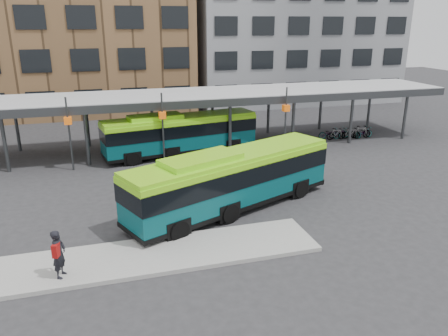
% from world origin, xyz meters
% --- Properties ---
extents(ground, '(120.00, 120.00, 0.00)m').
position_xyz_m(ground, '(0.00, 0.00, 0.00)').
color(ground, '#28282B').
rests_on(ground, ground).
extents(boarding_island, '(14.00, 3.00, 0.18)m').
position_xyz_m(boarding_island, '(-5.50, -3.00, 0.09)').
color(boarding_island, gray).
rests_on(boarding_island, ground).
extents(canopy, '(40.00, 6.53, 4.80)m').
position_xyz_m(canopy, '(-0.06, 12.87, 3.91)').
color(canopy, '#999B9E').
rests_on(canopy, ground).
extents(building_brick, '(26.00, 14.00, 22.00)m').
position_xyz_m(building_brick, '(-10.00, 32.00, 11.00)').
color(building_brick, brown).
rests_on(building_brick, ground).
extents(building_grey, '(24.00, 14.00, 20.00)m').
position_xyz_m(building_grey, '(16.00, 32.00, 10.00)').
color(building_grey, slate).
rests_on(building_grey, ground).
extents(bus_front, '(11.81, 6.85, 3.24)m').
position_xyz_m(bus_front, '(-0.88, 0.78, 1.69)').
color(bus_front, '#06454A').
rests_on(bus_front, ground).
extents(bus_rear, '(11.43, 4.19, 3.09)m').
position_xyz_m(bus_rear, '(-1.54, 11.28, 1.61)').
color(bus_rear, '#06454A').
rests_on(bus_rear, ground).
extents(pedestrian, '(0.66, 0.80, 1.89)m').
position_xyz_m(pedestrian, '(-8.98, -3.72, 1.14)').
color(pedestrian, black).
rests_on(pedestrian, boarding_island).
extents(bike_rack, '(4.81, 1.37, 1.05)m').
position_xyz_m(bike_rack, '(12.53, 11.80, 0.47)').
color(bike_rack, slate).
rests_on(bike_rack, ground).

